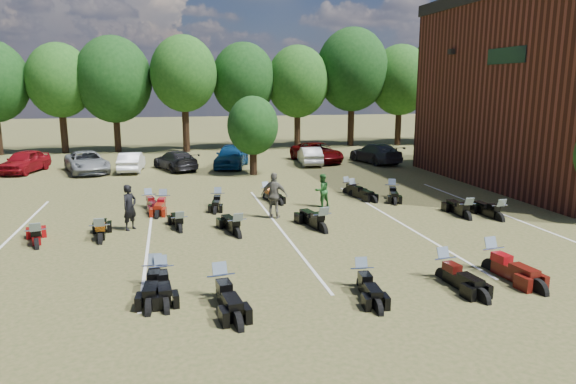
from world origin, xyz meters
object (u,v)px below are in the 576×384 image
object	(u,v)px
person_black	(130,207)
person_green	(322,190)
car_0	(25,161)
person_grey	(274,196)
car_4	(232,156)
motorcycle_3	(221,299)
motorcycle_14	(149,207)
motorcycle_7	(37,247)

from	to	relation	value
person_black	person_green	distance (m)	8.65
car_0	person_green	size ratio (longest dim) A/B	2.77
car_0	person_green	bearing A→B (deg)	-25.31
person_black	person_grey	world-z (taller)	person_grey
car_4	motorcycle_3	world-z (taller)	car_4
car_0	person_grey	xyz separation A→B (m)	(13.43, -15.13, 0.25)
person_black	motorcycle_14	distance (m)	3.95
person_black	motorcycle_7	world-z (taller)	person_black
car_0	motorcycle_14	world-z (taller)	car_0
car_0	motorcycle_3	world-z (taller)	car_0
car_0	car_4	size ratio (longest dim) A/B	0.91
person_grey	car_4	bearing A→B (deg)	-62.34
person_green	car_0	bearing A→B (deg)	-58.32
motorcycle_3	motorcycle_14	size ratio (longest dim) A/B	1.12
person_black	motorcycle_14	bearing A→B (deg)	33.41
person_grey	motorcycle_7	world-z (taller)	person_grey
car_4	motorcycle_7	bearing A→B (deg)	-101.53
motorcycle_7	motorcycle_14	xyz separation A→B (m)	(3.61, 5.42, 0.00)
car_4	person_black	bearing A→B (deg)	-94.57
person_green	motorcycle_3	xyz separation A→B (m)	(-5.62, -9.53, -0.78)
car_0	person_black	distance (m)	17.39
person_grey	motorcycle_14	world-z (taller)	person_grey
car_4	person_green	size ratio (longest dim) A/B	3.05
person_green	motorcycle_3	size ratio (longest dim) A/B	0.64
person_black	person_green	bearing A→B (deg)	-34.26
car_0	person_grey	bearing A→B (deg)	-33.41
person_grey	motorcycle_14	distance (m)	6.29
person_grey	motorcycle_3	world-z (taller)	person_grey
car_0	car_4	xyz separation A→B (m)	(13.32, -0.85, 0.07)
motorcycle_3	motorcycle_7	xyz separation A→B (m)	(-5.82, 5.85, 0.00)
person_green	motorcycle_7	size ratio (longest dim) A/B	0.68
person_green	motorcycle_7	distance (m)	12.04
motorcycle_7	person_green	bearing A→B (deg)	-175.25
person_grey	motorcycle_3	bearing A→B (deg)	96.26
person_green	motorcycle_3	bearing A→B (deg)	41.48
person_grey	motorcycle_14	xyz separation A→B (m)	(-5.27, 3.29, -0.98)
car_4	person_black	xyz separation A→B (m)	(-5.72, -14.79, 0.09)
motorcycle_3	car_0	bearing A→B (deg)	106.99
person_green	motorcycle_14	xyz separation A→B (m)	(-7.83, 1.73, -0.78)
person_grey	car_0	bearing A→B (deg)	-21.19
person_black	person_green	size ratio (longest dim) A/B	1.15
motorcycle_3	motorcycle_7	size ratio (longest dim) A/B	1.06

